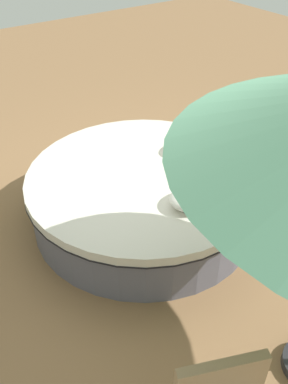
# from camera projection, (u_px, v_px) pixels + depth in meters

# --- Properties ---
(ground_plane) EXTENTS (16.00, 16.00, 0.00)m
(ground_plane) POSITION_uv_depth(u_px,v_px,m) (144.00, 217.00, 4.67)
(ground_plane) COLOR olive
(round_bed) EXTENTS (2.44, 2.44, 0.58)m
(round_bed) POSITION_uv_depth(u_px,v_px,m) (144.00, 196.00, 4.49)
(round_bed) COLOR #595966
(round_bed) RESTS_ON ground_plane
(throw_pillow_0) EXTENTS (0.46, 0.38, 0.17)m
(throw_pillow_0) POSITION_uv_depth(u_px,v_px,m) (193.00, 197.00, 3.87)
(throw_pillow_0) COLOR white
(throw_pillow_0) RESTS_ON round_bed
(throw_pillow_1) EXTENTS (0.54, 0.31, 0.16)m
(throw_pillow_1) POSITION_uv_depth(u_px,v_px,m) (216.00, 186.00, 4.02)
(throw_pillow_1) COLOR silver
(throw_pillow_1) RESTS_ON round_bed
(throw_pillow_2) EXTENTS (0.41, 0.31, 0.15)m
(throw_pillow_2) POSITION_uv_depth(u_px,v_px,m) (211.00, 169.00, 4.26)
(throw_pillow_2) COLOR beige
(throw_pillow_2) RESTS_ON round_bed
(throw_pillow_3) EXTENTS (0.41, 0.34, 0.14)m
(throw_pillow_3) POSITION_uv_depth(u_px,v_px,m) (206.00, 155.00, 4.48)
(throw_pillow_3) COLOR beige
(throw_pillow_3) RESTS_ON round_bed
(throw_pillow_4) EXTENTS (0.52, 0.33, 0.17)m
(throw_pillow_4) POSITION_uv_depth(u_px,v_px,m) (190.00, 143.00, 4.66)
(throw_pillow_4) COLOR beige
(throw_pillow_4) RESTS_ON round_bed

